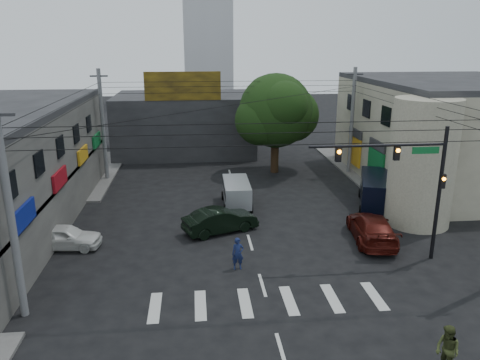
{
  "coord_description": "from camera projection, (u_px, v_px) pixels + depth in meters",
  "views": [
    {
      "loc": [
        -3.06,
        -22.89,
        11.26
      ],
      "look_at": [
        -0.39,
        4.0,
        3.22
      ],
      "focal_mm": 35.0,
      "sensor_mm": 36.0,
      "label": 1
    }
  ],
  "objects": [
    {
      "name": "utility_pole_far_right",
      "position": [
        352.0,
        122.0,
        40.28
      ],
      "size": [
        0.32,
        0.32,
        9.2
      ],
      "primitive_type": "cylinder",
      "color": "#59595B",
      "rests_on": "ground"
    },
    {
      "name": "navy_van",
      "position": [
        376.0,
        192.0,
        32.87
      ],
      "size": [
        6.83,
        5.51,
        2.21
      ],
      "primitive_type": null,
      "rotation": [
        0.0,
        0.0,
        1.24
      ],
      "color": "black",
      "rests_on": "ground"
    },
    {
      "name": "utility_pole_near_left",
      "position": [
        10.0,
        214.0,
        18.74
      ],
      "size": [
        0.32,
        0.32,
        9.2
      ],
      "primitive_type": "cylinder",
      "color": "#59595B",
      "rests_on": "ground"
    },
    {
      "name": "pedestrian_olive",
      "position": [
        447.0,
        351.0,
        16.26
      ],
      "size": [
        1.28,
        1.19,
        1.86
      ],
      "primitive_type": "imported",
      "rotation": [
        0.0,
        0.0,
        -1.29
      ],
      "color": "#353E1C",
      "rests_on": "ground"
    },
    {
      "name": "traffic_gantry",
      "position": [
        410.0,
        173.0,
        23.74
      ],
      "size": [
        7.1,
        0.35,
        7.2
      ],
      "color": "black",
      "rests_on": "ground"
    },
    {
      "name": "white_compact",
      "position": [
        65.0,
        237.0,
        26.31
      ],
      "size": [
        2.44,
        4.38,
        1.38
      ],
      "primitive_type": "imported",
      "rotation": [
        0.0,
        0.0,
        1.47
      ],
      "color": "silver",
      "rests_on": "ground"
    },
    {
      "name": "maroon_sedan",
      "position": [
        372.0,
        228.0,
        27.32
      ],
      "size": [
        3.66,
        6.01,
        1.57
      ],
      "primitive_type": "imported",
      "rotation": [
        0.0,
        0.0,
        3.01
      ],
      "color": "#410E09",
      "rests_on": "ground"
    },
    {
      "name": "street_tree",
      "position": [
        276.0,
        111.0,
        40.37
      ],
      "size": [
        6.4,
        6.4,
        8.7
      ],
      "color": "black",
      "rests_on": "ground"
    },
    {
      "name": "building_far",
      "position": [
        185.0,
        123.0,
        48.9
      ],
      "size": [
        14.0,
        10.0,
        6.0
      ],
      "primitive_type": "cube",
      "color": "#232326",
      "rests_on": "ground"
    },
    {
      "name": "building_right",
      "position": [
        452.0,
        133.0,
        38.3
      ],
      "size": [
        14.0,
        18.0,
        8.0
      ],
      "primitive_type": "cube",
      "color": "gray",
      "rests_on": "ground"
    },
    {
      "name": "ground",
      "position": [
        254.0,
        258.0,
        25.34
      ],
      "size": [
        160.0,
        160.0,
        0.0
      ],
      "primitive_type": "plane",
      "color": "black",
      "rests_on": "ground"
    },
    {
      "name": "dark_sedan",
      "position": [
        220.0,
        220.0,
        28.55
      ],
      "size": [
        4.76,
        5.68,
        1.51
      ],
      "primitive_type": "imported",
      "rotation": [
        0.0,
        0.0,
        1.95
      ],
      "color": "black",
      "rests_on": "ground"
    },
    {
      "name": "billboard",
      "position": [
        183.0,
        86.0,
        43.0
      ],
      "size": [
        7.0,
        0.3,
        2.6
      ],
      "primitive_type": "cube",
      "color": "olive",
      "rests_on": "building_far"
    },
    {
      "name": "sidewalk_far_left",
      "position": [
        24.0,
        175.0,
        40.78
      ],
      "size": [
        16.0,
        16.0,
        0.15
      ],
      "primitive_type": "cube",
      "color": "#514F4C",
      "rests_on": "ground"
    },
    {
      "name": "utility_pole_far_left",
      "position": [
        103.0,
        126.0,
        38.29
      ],
      "size": [
        0.32,
        0.32,
        9.2
      ],
      "primitive_type": "cylinder",
      "color": "#59595B",
      "rests_on": "ground"
    },
    {
      "name": "traffic_officer",
      "position": [
        238.0,
        254.0,
        23.87
      ],
      "size": [
        0.65,
        0.46,
        1.69
      ],
      "primitive_type": "imported",
      "rotation": [
        0.0,
        0.0,
        0.04
      ],
      "color": "#141E47",
      "rests_on": "ground"
    },
    {
      "name": "sidewalk_far_right",
      "position": [
        419.0,
        164.0,
        44.19
      ],
      "size": [
        16.0,
        16.0,
        0.15
      ],
      "primitive_type": "cube",
      "color": "#514F4C",
      "rests_on": "ground"
    },
    {
      "name": "silver_minivan",
      "position": [
        237.0,
        194.0,
        33.02
      ],
      "size": [
        4.24,
        1.86,
        1.81
      ],
      "primitive_type": null,
      "rotation": [
        0.0,
        0.0,
        1.56
      ],
      "color": "#A5A7AD",
      "rests_on": "ground"
    },
    {
      "name": "corner_column",
      "position": [
        422.0,
        163.0,
        29.05
      ],
      "size": [
        4.0,
        4.0,
        8.0
      ],
      "primitive_type": "cylinder",
      "color": "gray",
      "rests_on": "ground"
    }
  ]
}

